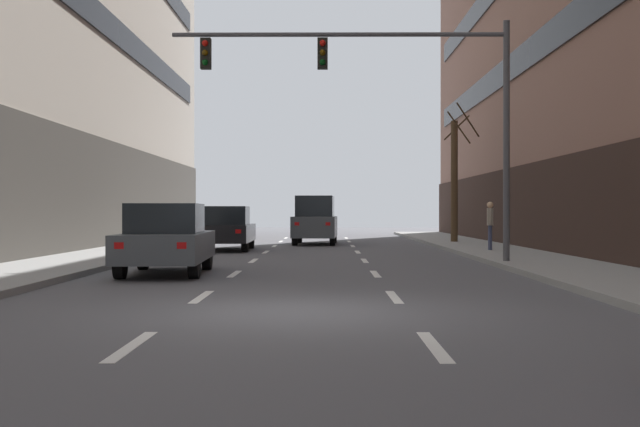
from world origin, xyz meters
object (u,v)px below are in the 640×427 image
car_driving_1 (315,220)px  pedestrian_0 (490,222)px  car_driving_2 (167,239)px  street_tree_0 (455,178)px  traffic_signal_0 (390,87)px  car_driving_0 (227,229)px

car_driving_1 → pedestrian_0: 10.06m
car_driving_1 → pedestrian_0: (6.24, -7.90, 0.04)m
car_driving_2 → street_tree_0: street_tree_0 is taller
car_driving_2 → traffic_signal_0: (5.56, 2.83, 4.08)m
street_tree_0 → traffic_signal_0: bearing=-106.4°
car_driving_0 → street_tree_0: size_ratio=0.74×
car_driving_1 → traffic_signal_0: 14.71m
car_driving_1 → car_driving_2: size_ratio=1.01×
car_driving_2 → pedestrian_0: pedestrian_0 is taller
car_driving_1 → street_tree_0: size_ratio=0.75×
pedestrian_0 → car_driving_0: bearing=166.0°
car_driving_0 → traffic_signal_0: traffic_signal_0 is taller
car_driving_1 → car_driving_2: bearing=-101.2°
car_driving_1 → pedestrian_0: size_ratio=2.71×
traffic_signal_0 → street_tree_0: 14.34m
car_driving_0 → car_driving_2: 11.35m
pedestrian_0 → traffic_signal_0: bearing=-123.2°
car_driving_0 → traffic_signal_0: (5.54, -8.52, 4.08)m
car_driving_2 → traffic_signal_0: bearing=26.9°
traffic_signal_0 → pedestrian_0: size_ratio=5.46×
car_driving_0 → street_tree_0: 11.04m
traffic_signal_0 → pedestrian_0: 8.26m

